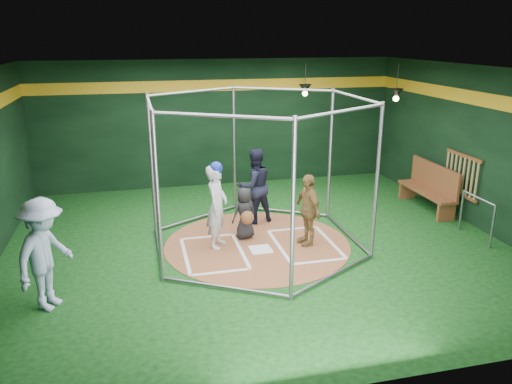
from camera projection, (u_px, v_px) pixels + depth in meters
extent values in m
cube|color=#0C360E|center=(257.00, 245.00, 10.27)|extent=(10.00, 9.00, 0.02)
cube|color=black|center=(257.00, 70.00, 9.21)|extent=(10.00, 9.00, 0.02)
cube|color=black|center=(219.00, 124.00, 13.90)|extent=(10.00, 0.10, 3.50)
cube|color=black|center=(353.00, 257.00, 5.57)|extent=(10.00, 0.10, 3.50)
cube|color=black|center=(480.00, 149.00, 10.86)|extent=(0.10, 9.00, 3.50)
cube|color=gold|center=(218.00, 85.00, 13.56)|extent=(10.00, 0.01, 0.30)
cube|color=gold|center=(485.00, 100.00, 10.54)|extent=(0.01, 9.00, 0.30)
cylinder|color=brown|center=(257.00, 244.00, 10.26)|extent=(3.80, 3.80, 0.01)
cube|color=white|center=(261.00, 249.00, 9.98)|extent=(0.43, 0.43, 0.01)
cube|color=white|center=(207.00, 237.00, 10.60)|extent=(1.10, 0.07, 0.01)
cube|color=white|center=(221.00, 272.00, 9.03)|extent=(1.10, 0.07, 0.01)
cube|color=white|center=(185.00, 256.00, 9.69)|extent=(0.07, 1.70, 0.01)
cube|color=white|center=(241.00, 250.00, 9.94)|extent=(0.07, 1.70, 0.01)
cube|color=white|center=(292.00, 229.00, 11.03)|extent=(1.10, 0.07, 0.01)
cube|color=white|center=(320.00, 261.00, 9.46)|extent=(1.10, 0.07, 0.01)
cube|color=white|center=(279.00, 246.00, 10.12)|extent=(0.07, 1.70, 0.01)
cube|color=white|center=(330.00, 241.00, 10.37)|extent=(0.07, 1.70, 0.01)
cylinder|color=gray|center=(330.00, 155.00, 11.33)|extent=(0.07, 0.07, 3.00)
cylinder|color=gray|center=(234.00, 149.00, 11.94)|extent=(0.07, 0.07, 3.00)
cylinder|color=gray|center=(152.00, 166.00, 10.43)|extent=(0.07, 0.07, 3.00)
cylinder|color=gray|center=(158.00, 200.00, 8.30)|extent=(0.07, 0.07, 3.00)
cylinder|color=gray|center=(293.00, 213.00, 7.68)|extent=(0.07, 0.07, 3.00)
cylinder|color=gray|center=(377.00, 184.00, 9.20)|extent=(0.07, 0.07, 3.00)
cylinder|color=gray|center=(282.00, 89.00, 11.20)|extent=(2.02, 1.20, 0.06)
cylinder|color=gray|center=(280.00, 211.00, 12.07)|extent=(2.02, 1.20, 0.06)
cylinder|color=gray|center=(193.00, 92.00, 10.75)|extent=(2.02, 1.20, 0.06)
cylinder|color=gray|center=(198.00, 217.00, 11.62)|extent=(2.02, 1.20, 0.06)
cylinder|color=gray|center=(149.00, 103.00, 8.92)|extent=(0.06, 2.30, 0.06)
cylinder|color=gray|center=(159.00, 252.00, 9.80)|extent=(0.06, 2.30, 0.06)
cylinder|color=gray|center=(221.00, 116.00, 7.55)|extent=(2.02, 1.20, 0.06)
cylinder|color=gray|center=(224.00, 287.00, 8.43)|extent=(2.02, 1.20, 0.06)
cylinder|color=gray|center=(343.00, 111.00, 8.00)|extent=(2.02, 1.20, 0.06)
cylinder|color=gray|center=(334.00, 274.00, 8.88)|extent=(2.02, 1.20, 0.06)
cylinder|color=gray|center=(355.00, 97.00, 9.82)|extent=(0.06, 2.30, 0.06)
cylinder|color=gray|center=(347.00, 233.00, 10.70)|extent=(0.06, 2.30, 0.06)
cube|color=brown|center=(464.00, 156.00, 11.30)|extent=(0.05, 1.25, 0.08)
cube|color=brown|center=(459.00, 193.00, 11.57)|extent=(0.05, 1.25, 0.08)
cylinder|color=tan|center=(477.00, 181.00, 10.92)|extent=(0.06, 0.06, 0.85)
cylinder|color=tan|center=(472.00, 180.00, 11.06)|extent=(0.06, 0.06, 0.85)
cylinder|color=tan|center=(468.00, 178.00, 11.21)|extent=(0.06, 0.06, 0.85)
cylinder|color=tan|center=(463.00, 176.00, 11.36)|extent=(0.06, 0.06, 0.85)
cylinder|color=tan|center=(459.00, 174.00, 11.50)|extent=(0.06, 0.06, 0.85)
cylinder|color=tan|center=(455.00, 172.00, 11.65)|extent=(0.06, 0.06, 0.85)
cylinder|color=tan|center=(451.00, 171.00, 11.79)|extent=(0.06, 0.06, 0.85)
cylinder|color=tan|center=(447.00, 169.00, 11.94)|extent=(0.06, 0.06, 0.85)
cone|color=black|center=(305.00, 88.00, 13.26)|extent=(0.34, 0.34, 0.22)
sphere|color=#FFD899|center=(305.00, 93.00, 13.30)|extent=(0.14, 0.14, 0.14)
cylinder|color=black|center=(306.00, 75.00, 13.16)|extent=(0.02, 0.02, 0.70)
cone|color=black|center=(396.00, 93.00, 12.19)|extent=(0.34, 0.34, 0.22)
sphere|color=#FFD899|center=(396.00, 99.00, 12.23)|extent=(0.14, 0.14, 0.14)
cylinder|color=black|center=(398.00, 79.00, 12.08)|extent=(0.02, 0.02, 0.70)
imported|color=silver|center=(217.00, 207.00, 9.90)|extent=(0.63, 0.73, 1.70)
sphere|color=navy|center=(216.00, 168.00, 9.66)|extent=(0.26, 0.26, 0.26)
imported|color=#B08C4B|center=(308.00, 210.00, 10.06)|extent=(0.51, 0.92, 1.48)
imported|color=black|center=(244.00, 213.00, 10.42)|extent=(0.61, 0.49, 1.10)
sphere|color=brown|center=(247.00, 218.00, 10.19)|extent=(0.28, 0.28, 0.28)
imported|color=black|center=(254.00, 186.00, 11.22)|extent=(0.97, 0.84, 1.71)
imported|color=#AEC4E6|center=(45.00, 254.00, 7.65)|extent=(1.15, 1.35, 1.81)
cube|color=brown|center=(426.00, 191.00, 12.21)|extent=(0.46, 1.95, 0.07)
cube|color=brown|center=(435.00, 177.00, 12.14)|extent=(0.07, 1.95, 0.65)
cube|color=brown|center=(446.00, 212.00, 11.47)|extent=(0.43, 0.09, 0.43)
cube|color=brown|center=(407.00, 190.00, 13.08)|extent=(0.43, 0.09, 0.43)
cylinder|color=gray|center=(493.00, 226.00, 9.98)|extent=(0.05, 0.05, 0.91)
cylinder|color=gray|center=(461.00, 210.00, 10.92)|extent=(0.05, 0.05, 0.91)
cylinder|color=gray|center=(479.00, 198.00, 10.32)|extent=(0.05, 1.01, 0.05)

